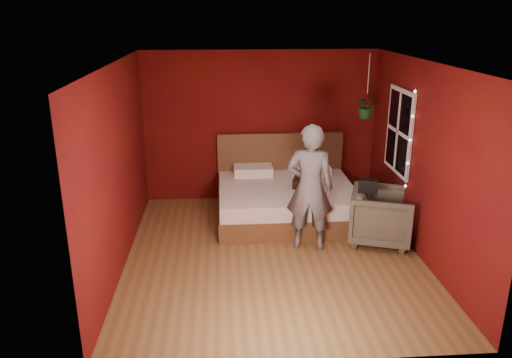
% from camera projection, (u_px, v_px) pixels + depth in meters
% --- Properties ---
extents(floor, '(4.50, 4.50, 0.00)m').
position_uv_depth(floor, '(273.00, 254.00, 6.92)').
color(floor, brown).
rests_on(floor, ground).
extents(room_walls, '(4.04, 4.54, 2.62)m').
position_uv_depth(room_walls, '(274.00, 137.00, 6.38)').
color(room_walls, '#62130A').
rests_on(room_walls, ground).
extents(window, '(0.05, 0.97, 1.27)m').
position_uv_depth(window, '(399.00, 131.00, 7.42)').
color(window, white).
rests_on(window, room_walls).
extents(fairy_lights, '(0.04, 0.04, 1.45)m').
position_uv_depth(fairy_lights, '(410.00, 140.00, 6.92)').
color(fairy_lights, silver).
rests_on(fairy_lights, room_walls).
extents(bed, '(2.18, 1.86, 1.20)m').
position_uv_depth(bed, '(285.00, 197.00, 8.14)').
color(bed, brown).
rests_on(bed, ground).
extents(person, '(0.73, 0.56, 1.79)m').
position_uv_depth(person, '(310.00, 188.00, 6.85)').
color(person, slate).
rests_on(person, ground).
extents(armchair, '(1.09, 1.07, 0.79)m').
position_uv_depth(armchair, '(381.00, 216.00, 7.19)').
color(armchair, '#5D5C49').
rests_on(armchair, ground).
extents(handbag, '(0.29, 0.22, 0.19)m').
position_uv_depth(handbag, '(368.00, 186.00, 6.97)').
color(handbag, black).
rests_on(handbag, armchair).
extents(throw_pillow, '(0.48, 0.48, 0.14)m').
position_uv_depth(throw_pillow, '(306.00, 182.00, 7.93)').
color(throw_pillow, black).
rests_on(throw_pillow, bed).
extents(hanging_plant, '(0.41, 0.37, 0.99)m').
position_uv_depth(hanging_plant, '(366.00, 106.00, 7.75)').
color(hanging_plant, silver).
rests_on(hanging_plant, room_walls).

